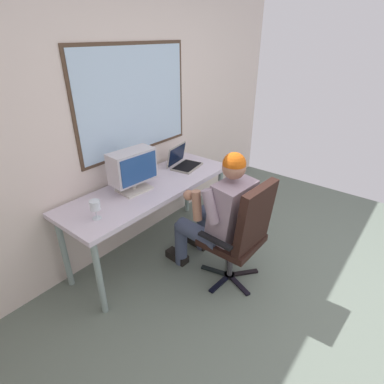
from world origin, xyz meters
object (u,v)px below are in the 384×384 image
at_px(laptop, 182,161).
at_px(wine_glass, 95,206).
at_px(office_chair, 243,231).
at_px(crt_monitor, 133,167).
at_px(desk, 151,192).
at_px(person_seated, 219,213).

relative_size(laptop, wine_glass, 2.33).
height_order(office_chair, wine_glass, office_chair).
distance_m(crt_monitor, wine_glass, 0.54).
xyz_separation_m(desk, office_chair, (0.15, -0.93, -0.12)).
xyz_separation_m(desk, crt_monitor, (-0.16, 0.04, 0.30)).
xyz_separation_m(person_seated, crt_monitor, (-0.32, 0.72, 0.35)).
xyz_separation_m(desk, laptop, (0.54, 0.07, 0.13)).
bearing_deg(laptop, wine_glass, -172.75).
distance_m(person_seated, wine_glass, 1.04).
relative_size(desk, crt_monitor, 4.21).
bearing_deg(crt_monitor, wine_glass, -165.36).
height_order(office_chair, laptop, office_chair).
height_order(desk, person_seated, person_seated).
bearing_deg(person_seated, crt_monitor, 114.18).
relative_size(person_seated, crt_monitor, 2.88).
bearing_deg(wine_glass, crt_monitor, 14.64).
relative_size(office_chair, person_seated, 0.83).
bearing_deg(office_chair, crt_monitor, 107.46).
xyz_separation_m(person_seated, laptop, (0.38, 0.74, 0.19)).
height_order(office_chair, crt_monitor, crt_monitor).
bearing_deg(crt_monitor, person_seated, -65.82).
bearing_deg(wine_glass, laptop, 7.25).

